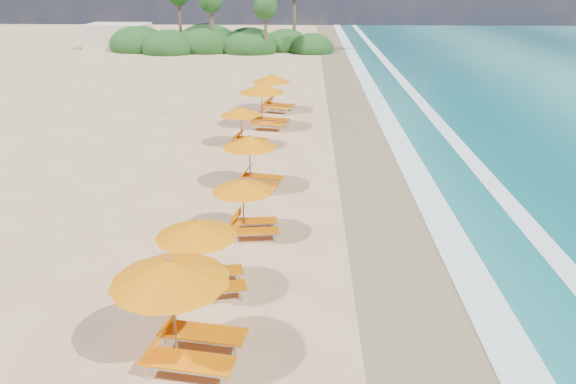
{
  "coord_description": "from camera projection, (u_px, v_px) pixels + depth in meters",
  "views": [
    {
      "loc": [
        0.63,
        -17.29,
        8.25
      ],
      "look_at": [
        0.0,
        0.0,
        1.2
      ],
      "focal_mm": 33.45,
      "sensor_mm": 36.0,
      "label": 1
    }
  ],
  "objects": [
    {
      "name": "wet_sand",
      "position": [
        401.0,
        225.0,
        18.99
      ],
      "size": [
        4.0,
        160.0,
        0.01
      ],
      "primitive_type": "cube",
      "color": "#85734F",
      "rests_on": "ground"
    },
    {
      "name": "station_7",
      "position": [
        265.0,
        103.0,
        30.4
      ],
      "size": [
        3.21,
        3.09,
        2.62
      ],
      "rotation": [
        0.0,
        0.0,
        -0.23
      ],
      "color": "olive",
      "rests_on": "ground"
    },
    {
      "name": "station_4",
      "position": [
        248.0,
        203.0,
        17.84
      ],
      "size": [
        2.43,
        2.3,
        2.09
      ],
      "rotation": [
        0.0,
        0.0,
        0.13
      ],
      "color": "olive",
      "rests_on": "ground"
    },
    {
      "name": "station_2",
      "position": [
        182.0,
        305.0,
        11.79
      ],
      "size": [
        3.13,
        2.97,
        2.66
      ],
      "rotation": [
        0.0,
        0.0,
        -0.15
      ],
      "color": "olive",
      "rests_on": "ground"
    },
    {
      "name": "station_6",
      "position": [
        244.0,
        124.0,
        27.18
      ],
      "size": [
        2.63,
        2.54,
        2.12
      ],
      "rotation": [
        0.0,
        0.0,
        -0.26
      ],
      "color": "olive",
      "rests_on": "ground"
    },
    {
      "name": "station_8",
      "position": [
        275.0,
        90.0,
        34.18
      ],
      "size": [
        3.09,
        3.01,
        2.43
      ],
      "rotation": [
        0.0,
        0.0,
        -0.31
      ],
      "color": "olive",
      "rests_on": "ground"
    },
    {
      "name": "beach_building",
      "position": [
        118.0,
        36.0,
        63.77
      ],
      "size": [
        7.0,
        5.0,
        2.8
      ],
      "primitive_type": "cube",
      "color": "beige",
      "rests_on": "ground"
    },
    {
      "name": "surf_foam",
      "position": [
        478.0,
        225.0,
        18.89
      ],
      "size": [
        4.0,
        160.0,
        0.01
      ],
      "color": "white",
      "rests_on": "ground"
    },
    {
      "name": "treeline",
      "position": [
        216.0,
        42.0,
        61.21
      ],
      "size": [
        25.8,
        8.8,
        9.74
      ],
      "color": "#163D14",
      "rests_on": "ground"
    },
    {
      "name": "station_5",
      "position": [
        254.0,
        159.0,
        21.84
      ],
      "size": [
        2.71,
        2.6,
        2.25
      ],
      "rotation": [
        0.0,
        0.0,
        -0.19
      ],
      "color": "olive",
      "rests_on": "ground"
    },
    {
      "name": "station_3",
      "position": [
        204.0,
        252.0,
        14.56
      ],
      "size": [
        2.72,
        2.62,
        2.23
      ],
      "rotation": [
        0.0,
        0.0,
        0.22
      ],
      "color": "olive",
      "rests_on": "ground"
    },
    {
      "name": "ground",
      "position": [
        288.0,
        223.0,
        19.13
      ],
      "size": [
        160.0,
        160.0,
        0.0
      ],
      "primitive_type": "plane",
      "color": "tan",
      "rests_on": "ground"
    }
  ]
}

